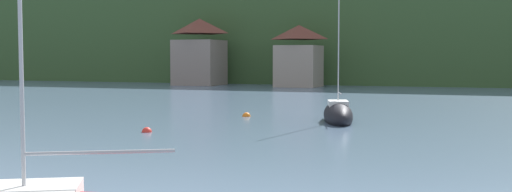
% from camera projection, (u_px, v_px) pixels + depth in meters
% --- Properties ---
extents(wooded_hillside, '(352.00, 61.52, 35.53)m').
position_uv_depth(wooded_hillside, '(470.00, 42.00, 111.47)').
color(wooded_hillside, '#38562D').
rests_on(wooded_hillside, ground_plane).
extents(shore_building_west, '(6.20, 6.23, 9.12)m').
position_uv_depth(shore_building_west, '(199.00, 53.00, 85.64)').
color(shore_building_west, gray).
rests_on(shore_building_west, ground_plane).
extents(shore_building_westcentral, '(5.53, 5.70, 7.97)m').
position_uv_depth(shore_building_westcentral, '(299.00, 57.00, 80.51)').
color(shore_building_westcentral, gray).
rests_on(shore_building_westcentral, ground_plane).
extents(sailboat_far_3, '(3.33, 6.11, 9.19)m').
position_uv_depth(sailboat_far_3, '(338.00, 115.00, 36.79)').
color(sailboat_far_3, black).
rests_on(sailboat_far_3, ground_plane).
extents(mooring_buoy_near, '(0.53, 0.53, 0.53)m').
position_uv_depth(mooring_buoy_near, '(246.00, 116.00, 40.05)').
color(mooring_buoy_near, orange).
rests_on(mooring_buoy_near, ground_plane).
extents(mooring_buoy_mid, '(0.51, 0.51, 0.51)m').
position_uv_depth(mooring_buoy_mid, '(147.00, 132.00, 31.65)').
color(mooring_buoy_mid, red).
rests_on(mooring_buoy_mid, ground_plane).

